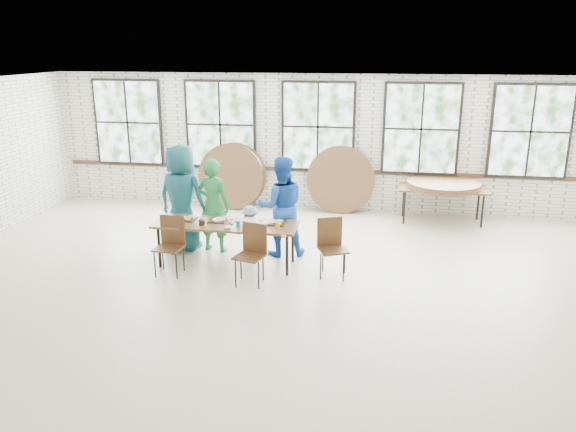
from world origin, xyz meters
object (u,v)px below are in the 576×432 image
(dining_table, at_px, (226,226))
(storage_table, at_px, (443,190))
(chair_near_right, at_px, (252,248))
(chair_near_left, at_px, (171,240))

(dining_table, relative_size, storage_table, 1.33)
(dining_table, xyz_separation_m, chair_near_right, (0.59, -0.63, -0.13))
(chair_near_left, bearing_deg, dining_table, 34.16)
(dining_table, distance_m, storage_table, 4.90)
(dining_table, distance_m, chair_near_left, 0.94)
(chair_near_right, bearing_deg, storage_table, 64.66)
(dining_table, height_order, chair_near_left, chair_near_left)
(chair_near_left, distance_m, chair_near_right, 1.40)
(chair_near_right, height_order, storage_table, chair_near_right)
(chair_near_left, height_order, storage_table, chair_near_left)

